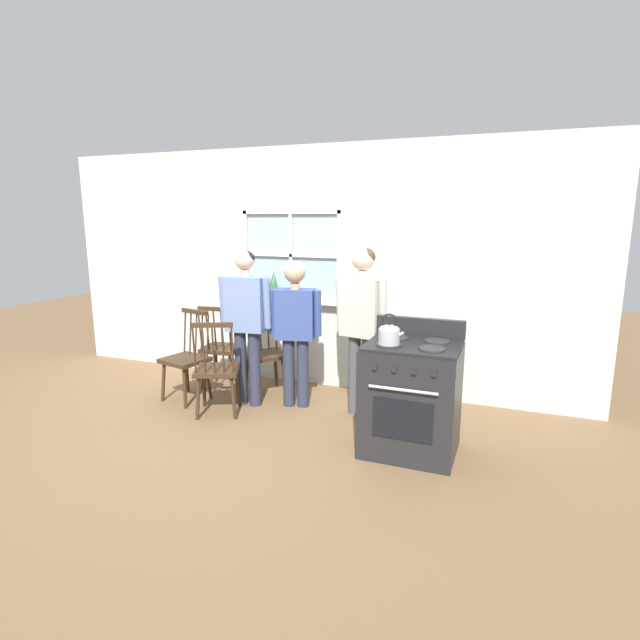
{
  "coord_description": "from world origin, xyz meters",
  "views": [
    {
      "loc": [
        2.27,
        -3.83,
        1.92
      ],
      "look_at": [
        0.63,
        0.34,
        1.0
      ],
      "focal_mm": 28.0,
      "sensor_mm": 36.0,
      "label": 1
    }
  ],
  "objects_px": {
    "stove": "(411,397)",
    "person_teen_center": "(295,319)",
    "kettle": "(389,334)",
    "potted_plant": "(274,291)",
    "person_adult_right": "(362,314)",
    "chair_by_window": "(186,359)",
    "chair_near_wall": "(222,349)",
    "chair_near_stove": "(264,355)",
    "person_elderly_left": "(246,314)",
    "chair_center_cluster": "(217,371)"
  },
  "relations": [
    {
      "from": "kettle",
      "to": "chair_near_wall",
      "type": "bearing_deg",
      "value": 156.25
    },
    {
      "from": "potted_plant",
      "to": "kettle",
      "type": "bearing_deg",
      "value": -38.75
    },
    {
      "from": "chair_by_window",
      "to": "person_teen_center",
      "type": "xyz_separation_m",
      "value": [
        1.16,
        0.25,
        0.48
      ]
    },
    {
      "from": "chair_near_stove",
      "to": "stove",
      "type": "height_order",
      "value": "stove"
    },
    {
      "from": "chair_near_wall",
      "to": "person_elderly_left",
      "type": "relative_size",
      "value": 0.6
    },
    {
      "from": "chair_near_wall",
      "to": "chair_near_stove",
      "type": "height_order",
      "value": "same"
    },
    {
      "from": "kettle",
      "to": "person_teen_center",
      "type": "bearing_deg",
      "value": 148.01
    },
    {
      "from": "chair_by_window",
      "to": "person_adult_right",
      "type": "height_order",
      "value": "person_adult_right"
    },
    {
      "from": "person_teen_center",
      "to": "person_adult_right",
      "type": "bearing_deg",
      "value": -10.39
    },
    {
      "from": "stove",
      "to": "kettle",
      "type": "xyz_separation_m",
      "value": [
        -0.17,
        -0.13,
        0.55
      ]
    },
    {
      "from": "chair_near_wall",
      "to": "person_adult_right",
      "type": "height_order",
      "value": "person_adult_right"
    },
    {
      "from": "person_elderly_left",
      "to": "chair_near_wall",
      "type": "bearing_deg",
      "value": 138.51
    },
    {
      "from": "chair_near_wall",
      "to": "chair_center_cluster",
      "type": "relative_size",
      "value": 1.0
    },
    {
      "from": "chair_near_stove",
      "to": "person_elderly_left",
      "type": "distance_m",
      "value": 0.63
    },
    {
      "from": "chair_near_wall",
      "to": "person_elderly_left",
      "type": "distance_m",
      "value": 0.86
    },
    {
      "from": "chair_near_wall",
      "to": "person_elderly_left",
      "type": "height_order",
      "value": "person_elderly_left"
    },
    {
      "from": "chair_center_cluster",
      "to": "kettle",
      "type": "distance_m",
      "value": 1.88
    },
    {
      "from": "stove",
      "to": "person_adult_right",
      "type": "bearing_deg",
      "value": 135.43
    },
    {
      "from": "chair_center_cluster",
      "to": "person_adult_right",
      "type": "xyz_separation_m",
      "value": [
        1.32,
        0.51,
        0.57
      ]
    },
    {
      "from": "stove",
      "to": "potted_plant",
      "type": "relative_size",
      "value": 3.18
    },
    {
      "from": "kettle",
      "to": "person_elderly_left",
      "type": "bearing_deg",
      "value": 160.81
    },
    {
      "from": "chair_near_wall",
      "to": "kettle",
      "type": "xyz_separation_m",
      "value": [
        2.18,
        -0.96,
        0.58
      ]
    },
    {
      "from": "chair_center_cluster",
      "to": "chair_near_stove",
      "type": "xyz_separation_m",
      "value": [
        0.16,
        0.69,
        0.0
      ]
    },
    {
      "from": "chair_by_window",
      "to": "stove",
      "type": "bearing_deg",
      "value": 5.88
    },
    {
      "from": "person_elderly_left",
      "to": "potted_plant",
      "type": "relative_size",
      "value": 4.71
    },
    {
      "from": "stove",
      "to": "kettle",
      "type": "height_order",
      "value": "kettle"
    },
    {
      "from": "chair_by_window",
      "to": "person_elderly_left",
      "type": "xyz_separation_m",
      "value": [
        0.68,
        0.11,
        0.52
      ]
    },
    {
      "from": "chair_near_stove",
      "to": "potted_plant",
      "type": "xyz_separation_m",
      "value": [
        -0.1,
        0.45,
        0.65
      ]
    },
    {
      "from": "chair_near_wall",
      "to": "stove",
      "type": "bearing_deg",
      "value": 153.46
    },
    {
      "from": "chair_center_cluster",
      "to": "chair_near_wall",
      "type": "bearing_deg",
      "value": -83.76
    },
    {
      "from": "chair_by_window",
      "to": "chair_near_wall",
      "type": "height_order",
      "value": "same"
    },
    {
      "from": "kettle",
      "to": "person_adult_right",
      "type": "bearing_deg",
      "value": 121.2
    },
    {
      "from": "kettle",
      "to": "chair_center_cluster",
      "type": "bearing_deg",
      "value": 172.48
    },
    {
      "from": "person_teen_center",
      "to": "potted_plant",
      "type": "height_order",
      "value": "person_teen_center"
    },
    {
      "from": "chair_center_cluster",
      "to": "person_adult_right",
      "type": "height_order",
      "value": "person_adult_right"
    },
    {
      "from": "chair_center_cluster",
      "to": "person_teen_center",
      "type": "bearing_deg",
      "value": -166.41
    },
    {
      "from": "person_teen_center",
      "to": "kettle",
      "type": "height_order",
      "value": "person_teen_center"
    },
    {
      "from": "chair_near_stove",
      "to": "person_elderly_left",
      "type": "bearing_deg",
      "value": -133.83
    },
    {
      "from": "chair_by_window",
      "to": "kettle",
      "type": "relative_size",
      "value": 3.89
    },
    {
      "from": "chair_near_wall",
      "to": "stove",
      "type": "xyz_separation_m",
      "value": [
        2.35,
        -0.83,
        0.03
      ]
    },
    {
      "from": "stove",
      "to": "person_teen_center",
      "type": "bearing_deg",
      "value": 156.11
    },
    {
      "from": "chair_center_cluster",
      "to": "chair_near_stove",
      "type": "height_order",
      "value": "same"
    },
    {
      "from": "chair_near_stove",
      "to": "chair_by_window",
      "type": "bearing_deg",
      "value": 171.15
    },
    {
      "from": "person_elderly_left",
      "to": "person_teen_center",
      "type": "relative_size",
      "value": 1.07
    },
    {
      "from": "chair_by_window",
      "to": "potted_plant",
      "type": "distance_m",
      "value": 1.27
    },
    {
      "from": "kettle",
      "to": "potted_plant",
      "type": "bearing_deg",
      "value": 141.25
    },
    {
      "from": "chair_center_cluster",
      "to": "potted_plant",
      "type": "distance_m",
      "value": 1.31
    },
    {
      "from": "chair_near_stove",
      "to": "potted_plant",
      "type": "distance_m",
      "value": 0.79
    },
    {
      "from": "person_adult_right",
      "to": "chair_by_window",
      "type": "bearing_deg",
      "value": -158.17
    },
    {
      "from": "person_elderly_left",
      "to": "stove",
      "type": "xyz_separation_m",
      "value": [
        1.78,
        -0.43,
        -0.49
      ]
    }
  ]
}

